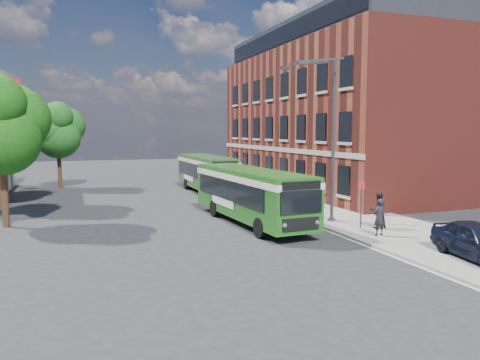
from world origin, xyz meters
name	(u,v)px	position (x,y,z in m)	size (l,w,h in m)	color
ground	(232,223)	(0.00, 0.00, 0.00)	(120.00, 120.00, 0.00)	#272729
pavement	(284,197)	(7.00, 8.00, 0.07)	(6.00, 48.00, 0.15)	gray
kerb_line	(247,200)	(3.95, 8.00, 0.01)	(0.12, 48.00, 0.01)	beige
brick_office	(337,110)	(14.00, 12.00, 6.97)	(12.10, 26.00, 14.20)	maroon
flagpole	(10,134)	(-12.45, 13.00, 4.94)	(0.95, 0.10, 9.00)	#3C3E41
street_lamp	(327,137)	(4.84, -2.00, 4.79)	(2.96, 2.38, 9.00)	#3C3E41
bus_stop_sign	(361,202)	(5.60, -4.20, 1.51)	(0.35, 0.08, 2.52)	#3C3E41
bus_front	(251,191)	(1.00, -0.32, 1.83)	(3.31, 11.12, 3.02)	#1E5E18
bus_rear	(206,170)	(2.31, 13.49, 1.83)	(2.71, 10.23, 3.02)	#27571D
parked_car	(479,241)	(6.50, -10.81, 0.90)	(1.76, 4.38, 1.49)	black
pedestrian_a	(379,217)	(5.39, -6.00, 1.04)	(0.65, 0.43, 1.79)	black
pedestrian_b	(378,210)	(6.45, -4.48, 1.08)	(0.90, 0.70, 1.86)	black
tree_left	(2,126)	(-11.70, 3.04, 5.41)	(4.72, 4.49, 7.98)	#3C2416
tree_right	(59,130)	(-9.33, 20.13, 5.20)	(4.54, 4.32, 7.67)	#3C2416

